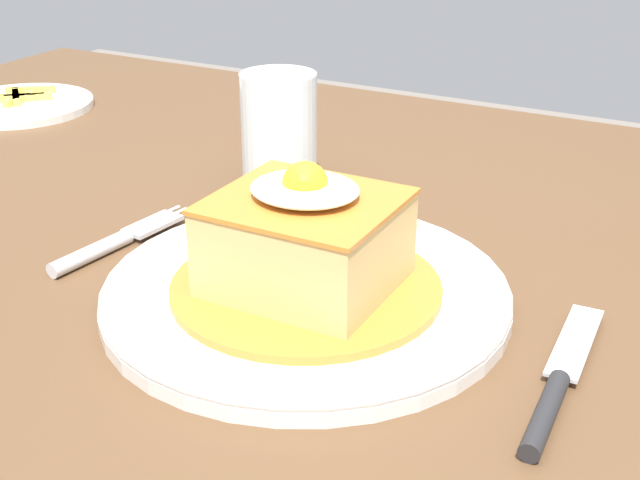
{
  "coord_description": "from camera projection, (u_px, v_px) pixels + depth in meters",
  "views": [
    {
      "loc": [
        0.28,
        -0.53,
        1.03
      ],
      "look_at": [
        0.03,
        -0.07,
        0.79
      ],
      "focal_mm": 48.16,
      "sensor_mm": 36.0,
      "label": 1
    }
  ],
  "objects": [
    {
      "name": "side_plate_fries",
      "position": [
        19.0,
        104.0,
        1.01
      ],
      "size": [
        0.17,
        0.17,
        0.02
      ],
      "color": "white",
      "rests_on": "dining_table"
    },
    {
      "name": "sandwich_meal",
      "position": [
        306.0,
        247.0,
        0.57
      ],
      "size": [
        0.18,
        0.18,
        0.09
      ],
      "color": "orange",
      "rests_on": "main_plate"
    },
    {
      "name": "knife",
      "position": [
        555.0,
        391.0,
        0.48
      ],
      "size": [
        0.02,
        0.17,
        0.01
      ],
      "color": "#262628",
      "rests_on": "dining_table"
    },
    {
      "name": "main_plate",
      "position": [
        306.0,
        292.0,
        0.58
      ],
      "size": [
        0.28,
        0.28,
        0.02
      ],
      "color": "white",
      "rests_on": "dining_table"
    },
    {
      "name": "drinking_glass",
      "position": [
        279.0,
        140.0,
        0.77
      ],
      "size": [
        0.07,
        0.07,
        0.1
      ],
      "color": "silver",
      "rests_on": "dining_table"
    },
    {
      "name": "dining_table",
      "position": [
        324.0,
        359.0,
        0.71
      ],
      "size": [
        1.37,
        0.87,
        0.75
      ],
      "color": "brown",
      "rests_on": "ground_plane"
    },
    {
      "name": "fork",
      "position": [
        112.0,
        243.0,
        0.66
      ],
      "size": [
        0.03,
        0.14,
        0.01
      ],
      "color": "silver",
      "rests_on": "dining_table"
    }
  ]
}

